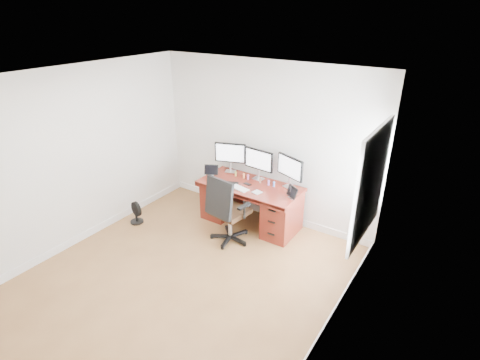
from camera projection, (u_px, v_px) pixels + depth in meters
The scene contains 21 objects.
ground at pixel (180, 281), 5.13m from camera, with size 4.50×4.50×0.00m, color brown.
back_wall at pixel (265, 143), 6.26m from camera, with size 4.00×0.10×2.70m, color white.
right_wall at pixel (332, 240), 3.64m from camera, with size 0.10×4.50×2.70m.
desk at pixel (251, 202), 6.35m from camera, with size 1.70×0.80×0.75m.
office_chair at pixel (228, 220), 5.87m from camera, with size 0.67×0.67×1.14m.
floor_fan at pixel (136, 213), 6.45m from camera, with size 0.27×0.23×0.39m.
monitor_left at pixel (230, 154), 6.53m from camera, with size 0.53×0.22×0.53m.
monitor_center at pixel (259, 161), 6.24m from camera, with size 0.55×0.16×0.53m.
monitor_right at pixel (290, 168), 5.95m from camera, with size 0.53×0.23×0.53m.
tablet_left at pixel (211, 171), 6.49m from camera, with size 0.24×0.17×0.19m.
tablet_right at pixel (292, 193), 5.71m from camera, with size 0.24×0.19×0.19m.
keyboard at pixel (240, 188), 6.03m from camera, with size 0.31×0.13×0.01m, color white.
trackpad at pixel (257, 192), 5.91m from camera, with size 0.13×0.13×0.01m, color #BBBDC2.
drawing_tablet at pixel (231, 184), 6.20m from camera, with size 0.24×0.15×0.01m, color black.
phone at pixel (247, 184), 6.19m from camera, with size 0.13×0.06×0.01m, color black.
figurine_yellow at pixel (236, 173), 6.46m from camera, with size 0.04×0.04×0.09m.
figurine_orange at pixel (244, 176), 6.38m from camera, with size 0.04×0.04×0.09m.
figurine_pink at pixel (248, 177), 6.33m from camera, with size 0.04×0.04×0.09m.
figurine_brown at pixel (260, 180), 6.21m from camera, with size 0.04×0.04×0.09m.
figurine_purple at pixel (269, 182), 6.13m from camera, with size 0.04×0.04×0.09m.
figurine_blue at pixel (274, 184), 6.08m from camera, with size 0.04×0.04×0.09m.
Camera 1 is at (2.93, -2.94, 3.42)m, focal length 28.00 mm.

